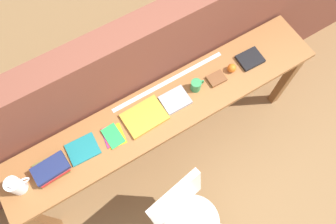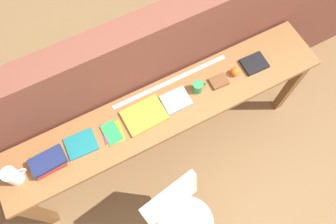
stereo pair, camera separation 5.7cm
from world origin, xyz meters
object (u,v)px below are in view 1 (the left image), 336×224
(magazine_cycling, at_px, (83,149))
(mug, at_px, (196,85))
(book_repair_rightmost, at_px, (250,59))
(pitcher_white, at_px, (16,186))
(book_open_centre, at_px, (145,117))
(sports_ball_small, at_px, (232,68))
(chair_white_moulded, at_px, (186,215))
(pamphlet_pile_colourful, at_px, (113,136))
(leather_journal_brown, at_px, (216,79))
(book_stack_leftmost, at_px, (51,169))

(magazine_cycling, xyz_separation_m, mug, (0.92, -0.00, 0.04))
(magazine_cycling, relative_size, book_repair_rightmost, 1.12)
(pitcher_white, height_order, book_open_centre, pitcher_white)
(magazine_cycling, bearing_deg, sports_ball_small, 1.66)
(book_open_centre, height_order, mug, mug)
(chair_white_moulded, xyz_separation_m, pamphlet_pile_colourful, (-0.18, 0.69, 0.36))
(pamphlet_pile_colourful, xyz_separation_m, leather_journal_brown, (0.87, 0.00, 0.00))
(book_open_centre, height_order, leather_journal_brown, leather_journal_brown)
(chair_white_moulded, distance_m, book_stack_leftmost, 1.02)
(mug, xyz_separation_m, book_repair_rightmost, (0.49, -0.01, -0.03))
(pitcher_white, distance_m, pamphlet_pile_colourful, 0.69)
(magazine_cycling, bearing_deg, book_open_centre, 1.10)
(book_open_centre, height_order, sports_ball_small, sports_ball_small)
(chair_white_moulded, height_order, pitcher_white, pitcher_white)
(chair_white_moulded, height_order, mug, mug)
(leather_journal_brown, height_order, book_repair_rightmost, book_repair_rightmost)
(leather_journal_brown, distance_m, book_repair_rightmost, 0.32)
(chair_white_moulded, relative_size, mug, 8.10)
(chair_white_moulded, relative_size, pamphlet_pile_colourful, 4.89)
(leather_journal_brown, bearing_deg, pamphlet_pile_colourful, -178.19)
(leather_journal_brown, bearing_deg, book_stack_leftmost, -178.07)
(chair_white_moulded, distance_m, sports_ball_small, 1.15)
(chair_white_moulded, height_order, pamphlet_pile_colourful, pamphlet_pile_colourful)
(book_stack_leftmost, height_order, pamphlet_pile_colourful, book_stack_leftmost)
(pamphlet_pile_colourful, height_order, book_repair_rightmost, book_repair_rightmost)
(chair_white_moulded, bearing_deg, pitcher_white, 141.54)
(book_stack_leftmost, bearing_deg, sports_ball_small, 0.36)
(pitcher_white, distance_m, mug, 1.38)
(book_open_centre, distance_m, leather_journal_brown, 0.61)
(chair_white_moulded, distance_m, mug, 0.96)
(pitcher_white, xyz_separation_m, book_open_centre, (0.94, 0.01, -0.07))
(book_stack_leftmost, relative_size, pamphlet_pile_colourful, 1.30)
(pamphlet_pile_colourful, height_order, leather_journal_brown, leather_journal_brown)
(pamphlet_pile_colourful, bearing_deg, magazine_cycling, 174.02)
(pitcher_white, distance_m, book_stack_leftmost, 0.23)
(pitcher_white, height_order, sports_ball_small, pitcher_white)
(pitcher_white, xyz_separation_m, leather_journal_brown, (1.56, 0.00, -0.07))
(book_open_centre, bearing_deg, leather_journal_brown, -3.02)
(book_open_centre, distance_m, sports_ball_small, 0.76)
(chair_white_moulded, height_order, book_repair_rightmost, book_repair_rightmost)
(book_stack_leftmost, bearing_deg, magazine_cycling, 6.36)
(magazine_cycling, relative_size, book_open_centre, 0.69)
(pamphlet_pile_colourful, relative_size, mug, 1.66)
(sports_ball_small, bearing_deg, pitcher_white, -179.73)
(magazine_cycling, distance_m, leather_journal_brown, 1.10)
(mug, bearing_deg, book_stack_leftmost, -178.93)
(book_stack_leftmost, relative_size, book_open_centre, 0.79)
(pitcher_white, xyz_separation_m, mug, (1.38, 0.02, -0.03))
(book_stack_leftmost, height_order, leather_journal_brown, book_stack_leftmost)
(sports_ball_small, bearing_deg, magazine_cycling, 179.21)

